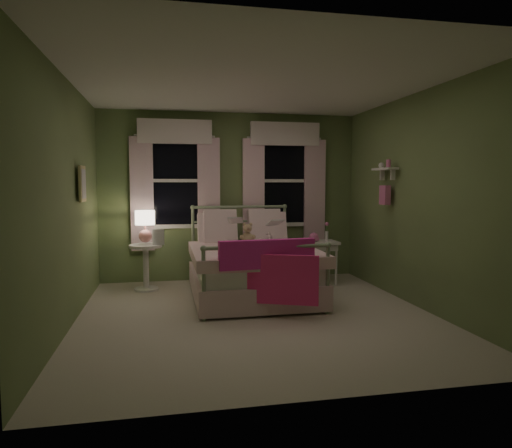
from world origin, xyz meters
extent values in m
plane|color=beige|center=(0.00, 0.00, 0.00)|extent=(4.20, 4.20, 0.00)
plane|color=white|center=(0.00, 0.00, 2.60)|extent=(4.20, 4.20, 0.00)
plane|color=#728E55|center=(0.00, 2.10, 1.30)|extent=(4.00, 0.00, 4.00)
plane|color=#728E55|center=(0.00, -2.10, 1.30)|extent=(4.00, 0.00, 4.00)
plane|color=#728E55|center=(-2.00, 0.00, 1.30)|extent=(0.00, 4.20, 4.20)
plane|color=#728E55|center=(2.00, 0.00, 1.30)|extent=(0.00, 4.20, 4.20)
cube|color=white|center=(0.10, 0.88, 0.42)|extent=(1.44, 1.94, 0.26)
cube|color=white|center=(0.10, 0.88, 0.18)|extent=(1.54, 2.02, 0.30)
cube|color=white|center=(0.10, 0.73, 0.60)|extent=(1.58, 1.75, 0.14)
cylinder|color=#9EB793|center=(-0.59, 0.88, 0.30)|extent=(0.04, 1.90, 0.04)
cylinder|color=#9EB793|center=(0.79, 0.88, 0.30)|extent=(0.04, 1.90, 0.04)
cylinder|color=#9EB793|center=(-0.61, 1.85, 0.57)|extent=(0.04, 0.04, 1.15)
cylinder|color=#9EB793|center=(0.81, 1.85, 0.57)|extent=(0.04, 0.04, 1.15)
sphere|color=#9EB793|center=(-0.61, 1.85, 1.15)|extent=(0.07, 0.07, 0.07)
sphere|color=#9EB793|center=(0.81, 1.85, 1.15)|extent=(0.07, 0.07, 0.07)
cylinder|color=#9EB793|center=(0.10, 1.85, 1.15)|extent=(1.42, 0.04, 0.04)
cylinder|color=#9EB793|center=(0.10, 1.85, 0.93)|extent=(1.38, 0.03, 0.03)
cylinder|color=#9EB793|center=(-0.61, -0.09, 0.40)|extent=(0.04, 0.04, 0.80)
cylinder|color=#9EB793|center=(0.81, -0.09, 0.40)|extent=(0.04, 0.04, 0.80)
sphere|color=#9EB793|center=(-0.61, -0.09, 0.80)|extent=(0.07, 0.07, 0.07)
sphere|color=#9EB793|center=(0.81, -0.09, 0.80)|extent=(0.07, 0.07, 0.07)
cylinder|color=#9EB793|center=(0.10, -0.09, 0.80)|extent=(1.42, 0.04, 0.04)
cube|color=white|center=(-0.28, 1.58, 0.80)|extent=(0.55, 0.32, 0.57)
cube|color=white|center=(0.48, 1.58, 0.80)|extent=(0.55, 0.32, 0.57)
cube|color=white|center=(-0.23, 1.58, 0.88)|extent=(0.48, 0.30, 0.51)
cube|color=white|center=(0.43, 1.58, 0.88)|extent=(0.48, 0.30, 0.51)
cube|color=#E32C9B|center=(0.10, -0.09, 0.72)|extent=(1.10, 0.19, 0.32)
cube|color=#FF3181|center=(0.10, -0.16, 0.45)|extent=(1.04, 0.44, 0.55)
imported|color=#F7D1DD|center=(-0.18, 1.33, 0.90)|extent=(0.27, 0.21, 0.67)
imported|color=#F7D1DD|center=(0.38, 1.33, 0.89)|extent=(0.39, 0.36, 0.65)
imported|color=beige|center=(-0.18, 1.08, 0.96)|extent=(0.22, 0.16, 0.26)
imported|color=beige|center=(0.38, 1.08, 0.92)|extent=(0.21, 0.14, 0.26)
sphere|color=tan|center=(0.10, 1.18, 0.75)|extent=(0.16, 0.16, 0.16)
sphere|color=tan|center=(0.10, 1.16, 0.89)|extent=(0.12, 0.12, 0.12)
sphere|color=tan|center=(0.05, 1.16, 0.95)|extent=(0.05, 0.05, 0.05)
sphere|color=tan|center=(0.14, 1.16, 0.95)|extent=(0.05, 0.05, 0.05)
sphere|color=tan|center=(0.02, 1.15, 0.77)|extent=(0.06, 0.06, 0.06)
sphere|color=tan|center=(0.18, 1.15, 0.77)|extent=(0.06, 0.06, 0.06)
sphere|color=#8C6B51|center=(0.10, 1.10, 0.89)|extent=(0.04, 0.04, 0.04)
cylinder|color=white|center=(-1.29, 1.54, 0.63)|extent=(0.46, 0.46, 0.04)
cylinder|color=white|center=(-1.29, 1.54, 0.32)|extent=(0.08, 0.08, 0.60)
cylinder|color=white|center=(-1.29, 1.54, 0.01)|extent=(0.34, 0.34, 0.03)
sphere|color=#DA8480|center=(-1.29, 1.54, 0.77)|extent=(0.18, 0.18, 0.18)
cylinder|color=pink|center=(-1.29, 1.54, 0.89)|extent=(0.03, 0.03, 0.11)
cylinder|color=#FFEAC6|center=(-1.29, 1.54, 1.03)|extent=(0.27, 0.27, 0.20)
imported|color=beige|center=(-1.19, 1.46, 0.66)|extent=(0.21, 0.25, 0.02)
cube|color=white|center=(1.25, 1.43, 0.63)|extent=(0.50, 0.40, 0.04)
cube|color=white|center=(1.25, 1.43, 0.56)|extent=(0.44, 0.34, 0.08)
cylinder|color=white|center=(1.05, 1.28, 0.31)|extent=(0.04, 0.04, 0.60)
cylinder|color=white|center=(1.45, 1.28, 0.31)|extent=(0.04, 0.04, 0.60)
cylinder|color=white|center=(1.05, 1.58, 0.31)|extent=(0.04, 0.04, 0.60)
cylinder|color=white|center=(1.45, 1.58, 0.31)|extent=(0.04, 0.04, 0.60)
sphere|color=pink|center=(1.15, 1.43, 0.71)|extent=(0.14, 0.14, 0.14)
cube|color=pink|center=(1.15, 1.34, 0.69)|extent=(0.11, 0.07, 0.04)
cylinder|color=white|center=(1.37, 1.48, 0.72)|extent=(0.05, 0.05, 0.14)
cylinder|color=#4C7F3F|center=(1.37, 1.48, 0.83)|extent=(0.01, 0.01, 0.12)
sphere|color=pink|center=(1.37, 1.48, 0.90)|extent=(0.06, 0.06, 0.06)
cube|color=black|center=(-0.85, 2.08, 1.55)|extent=(0.76, 0.02, 1.35)
cube|color=white|center=(-0.85, 2.06, 2.25)|extent=(0.84, 0.05, 0.06)
cube|color=white|center=(-0.85, 2.06, 0.85)|extent=(0.84, 0.05, 0.06)
cube|color=white|center=(-1.25, 2.06, 1.55)|extent=(0.06, 0.05, 1.40)
cube|color=white|center=(-0.45, 2.06, 1.55)|extent=(0.06, 0.05, 1.40)
cube|color=white|center=(-0.85, 2.06, 1.55)|extent=(0.76, 0.04, 0.05)
cube|color=white|center=(-1.35, 2.02, 1.35)|extent=(0.34, 0.06, 1.70)
cube|color=silver|center=(-0.35, 2.02, 1.35)|extent=(0.34, 0.06, 1.70)
cube|color=white|center=(-0.85, 2.00, 2.28)|extent=(1.10, 0.08, 0.36)
cylinder|color=white|center=(-0.85, 2.04, 2.22)|extent=(1.20, 0.03, 0.03)
cube|color=black|center=(0.85, 2.08, 1.55)|extent=(0.76, 0.02, 1.35)
cube|color=white|center=(0.85, 2.06, 2.25)|extent=(0.84, 0.05, 0.06)
cube|color=white|center=(0.85, 2.06, 0.85)|extent=(0.84, 0.05, 0.06)
cube|color=white|center=(0.45, 2.06, 1.55)|extent=(0.06, 0.05, 1.40)
cube|color=white|center=(1.25, 2.06, 1.55)|extent=(0.06, 0.05, 1.40)
cube|color=white|center=(0.85, 2.06, 1.55)|extent=(0.76, 0.04, 0.05)
cube|color=white|center=(0.35, 2.02, 1.35)|extent=(0.34, 0.06, 1.70)
cube|color=silver|center=(1.35, 2.02, 1.35)|extent=(0.34, 0.06, 1.70)
cube|color=white|center=(0.85, 2.00, 2.28)|extent=(1.10, 0.08, 0.36)
cylinder|color=white|center=(0.85, 2.04, 2.22)|extent=(1.20, 0.03, 0.03)
cube|color=white|center=(1.89, 0.70, 1.70)|extent=(0.15, 0.50, 0.03)
cube|color=white|center=(1.93, 0.55, 1.62)|extent=(0.06, 0.03, 0.14)
cube|color=white|center=(1.93, 0.85, 1.62)|extent=(0.06, 0.03, 0.14)
cylinder|color=pink|center=(1.89, 0.60, 1.77)|extent=(0.06, 0.06, 0.10)
sphere|color=white|center=(1.89, 0.80, 1.75)|extent=(0.08, 0.08, 0.08)
cube|color=pink|center=(1.90, 0.70, 1.35)|extent=(0.08, 0.18, 0.26)
cube|color=beige|center=(-1.95, 0.60, 1.50)|extent=(0.03, 0.32, 0.42)
cube|color=silver|center=(-1.94, 0.60, 1.50)|extent=(0.01, 0.25, 0.34)
camera|label=1|loc=(-1.00, -5.00, 1.50)|focal=32.00mm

